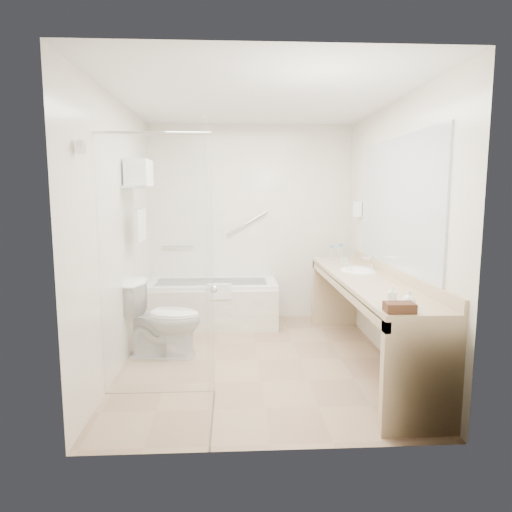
{
  "coord_description": "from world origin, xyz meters",
  "views": [
    {
      "loc": [
        -0.25,
        -4.33,
        1.65
      ],
      "look_at": [
        0.0,
        0.3,
        1.0
      ],
      "focal_mm": 32.0,
      "sensor_mm": 36.0,
      "label": 1
    }
  ],
  "objects_px": {
    "vanity_counter": "(366,299)",
    "amenity_basket": "(400,307)",
    "toilet": "(163,319)",
    "bathtub": "(212,303)",
    "water_bottle_left": "(332,254)"
  },
  "relations": [
    {
      "from": "vanity_counter",
      "to": "amenity_basket",
      "type": "xyz_separation_m",
      "value": [
        -0.15,
        -1.25,
        0.24
      ]
    },
    {
      "from": "toilet",
      "to": "amenity_basket",
      "type": "distance_m",
      "value": 2.47
    },
    {
      "from": "toilet",
      "to": "amenity_basket",
      "type": "relative_size",
      "value": 3.97
    },
    {
      "from": "amenity_basket",
      "to": "vanity_counter",
      "type": "bearing_deg",
      "value": 83.24
    },
    {
      "from": "bathtub",
      "to": "amenity_basket",
      "type": "relative_size",
      "value": 8.11
    },
    {
      "from": "vanity_counter",
      "to": "amenity_basket",
      "type": "relative_size",
      "value": 13.69
    },
    {
      "from": "vanity_counter",
      "to": "bathtub",
      "type": "bearing_deg",
      "value": 137.65
    },
    {
      "from": "water_bottle_left",
      "to": "bathtub",
      "type": "bearing_deg",
      "value": 168.73
    },
    {
      "from": "vanity_counter",
      "to": "toilet",
      "type": "relative_size",
      "value": 3.44
    },
    {
      "from": "bathtub",
      "to": "vanity_counter",
      "type": "height_order",
      "value": "vanity_counter"
    },
    {
      "from": "toilet",
      "to": "water_bottle_left",
      "type": "bearing_deg",
      "value": -59.4
    },
    {
      "from": "bathtub",
      "to": "vanity_counter",
      "type": "relative_size",
      "value": 0.59
    },
    {
      "from": "bathtub",
      "to": "toilet",
      "type": "relative_size",
      "value": 2.04
    },
    {
      "from": "vanity_counter",
      "to": "amenity_basket",
      "type": "height_order",
      "value": "vanity_counter"
    },
    {
      "from": "amenity_basket",
      "to": "water_bottle_left",
      "type": "distance_m",
      "value": 2.36
    }
  ]
}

